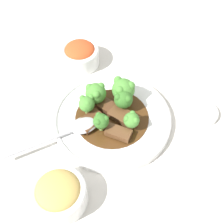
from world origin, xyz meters
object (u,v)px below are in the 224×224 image
(beef_strip_3, at_px, (118,133))
(broccoli_floret_2, at_px, (87,102))
(side_bowl_appetizer, at_px, (59,193))
(beef_strip_0, at_px, (107,106))
(beef_strip_1, at_px, (123,117))
(side_bowl_kimchi, at_px, (80,54))
(broccoli_floret_4, at_px, (101,121))
(broccoli_floret_3, at_px, (131,120))
(main_plate, at_px, (112,119))
(sauce_dish, at_px, (202,112))
(broccoli_floret_1, at_px, (123,89))
(serving_spoon, at_px, (77,128))
(beef_strip_2, at_px, (91,121))
(broccoli_floret_0, at_px, (123,99))
(broccoli_floret_5, at_px, (96,93))

(beef_strip_3, distance_m, broccoli_floret_2, 0.09)
(side_bowl_appetizer, bearing_deg, beef_strip_0, -10.77)
(beef_strip_1, xyz_separation_m, side_bowl_kimchi, (0.17, 0.14, 0.00))
(broccoli_floret_4, height_order, side_bowl_appetizer, broccoli_floret_4)
(beef_strip_3, distance_m, side_bowl_kimchi, 0.25)
(broccoli_floret_2, height_order, broccoli_floret_3, broccoli_floret_2)
(broccoli_floret_3, distance_m, side_bowl_kimchi, 0.25)
(main_plate, bearing_deg, sauce_dish, -72.74)
(broccoli_floret_1, height_order, serving_spoon, broccoli_floret_1)
(broccoli_floret_1, height_order, broccoli_floret_4, broccoli_floret_1)
(beef_strip_1, distance_m, beef_strip_2, 0.07)
(beef_strip_0, bearing_deg, side_bowl_appetizer, 169.23)
(broccoli_floret_0, distance_m, side_bowl_kimchi, 0.19)
(broccoli_floret_3, bearing_deg, beef_strip_0, 55.88)
(beef_strip_2, distance_m, broccoli_floret_2, 0.04)
(main_plate, xyz_separation_m, side_bowl_kimchi, (0.16, 0.12, 0.02))
(broccoli_floret_1, xyz_separation_m, broccoli_floret_5, (-0.02, 0.06, -0.00))
(beef_strip_0, bearing_deg, beef_strip_2, 152.07)
(broccoli_floret_2, bearing_deg, sauce_dish, -77.34)
(main_plate, bearing_deg, beef_strip_1, -93.26)
(broccoli_floret_5, bearing_deg, beef_strip_1, -116.67)
(broccoli_floret_1, xyz_separation_m, side_bowl_appetizer, (-0.25, 0.07, -0.02))
(sauce_dish, bearing_deg, main_plate, 107.26)
(broccoli_floret_5, bearing_deg, broccoli_floret_2, 157.31)
(sauce_dish, bearing_deg, broccoli_floret_2, 102.66)
(broccoli_floret_3, height_order, side_bowl_kimchi, broccoli_floret_3)
(beef_strip_1, distance_m, broccoli_floret_5, 0.08)
(broccoli_floret_2, distance_m, sauce_dish, 0.26)
(main_plate, xyz_separation_m, broccoli_floret_2, (0.00, 0.05, 0.04))
(broccoli_floret_4, bearing_deg, broccoli_floret_1, -18.79)
(beef_strip_0, height_order, sauce_dish, beef_strip_0)
(beef_strip_2, height_order, beef_strip_3, beef_strip_3)
(beef_strip_3, bearing_deg, broccoli_floret_2, 58.20)
(broccoli_floret_1, distance_m, serving_spoon, 0.13)
(side_bowl_appetizer, bearing_deg, beef_strip_2, -5.64)
(beef_strip_3, height_order, broccoli_floret_3, broccoli_floret_3)
(broccoli_floret_1, bearing_deg, broccoli_floret_5, 107.98)
(sauce_dish, bearing_deg, broccoli_floret_3, 118.42)
(beef_strip_0, height_order, side_bowl_appetizer, side_bowl_appetizer)
(sauce_dish, bearing_deg, side_bowl_kimchi, 71.34)
(serving_spoon, bearing_deg, main_plate, -52.54)
(broccoli_floret_1, relative_size, broccoli_floret_4, 1.34)
(beef_strip_2, height_order, broccoli_floret_3, broccoli_floret_3)
(broccoli_floret_2, relative_size, broccoli_floret_3, 1.09)
(broccoli_floret_0, distance_m, broccoli_floret_1, 0.03)
(side_bowl_kimchi, bearing_deg, sauce_dish, -108.66)
(main_plate, relative_size, broccoli_floret_4, 5.95)
(beef_strip_2, relative_size, serving_spoon, 0.38)
(main_plate, bearing_deg, broccoli_floret_3, -114.21)
(broccoli_floret_2, xyz_separation_m, broccoli_floret_5, (0.03, -0.01, 0.00))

